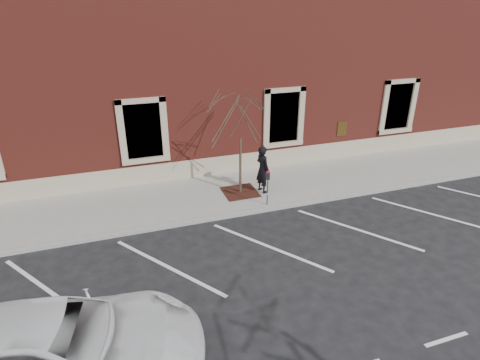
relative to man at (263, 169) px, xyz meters
name	(u,v)px	position (x,y,z in m)	size (l,w,h in m)	color
ground	(245,214)	(-1.16, -1.28, -1.09)	(120.00, 120.00, 0.00)	#28282B
sidewalk_near	(231,192)	(-1.16, 0.47, -1.01)	(40.00, 3.50, 0.15)	#A3A299
curb_near	(246,213)	(-1.16, -1.33, -1.01)	(40.00, 0.12, 0.15)	#9E9E99
parking_stripes	(269,247)	(-1.16, -3.48, -1.08)	(28.00, 4.40, 0.01)	silver
building_civic	(193,69)	(-1.16, 6.46, 2.91)	(40.00, 8.62, 8.00)	maroon
man	(263,169)	(0.00, 0.00, 0.00)	(0.68, 0.45, 1.88)	black
parking_meter	(268,182)	(-0.25, -1.12, 0.00)	(0.12, 0.09, 1.35)	#595B60
tree_grate	(240,192)	(-0.85, 0.18, -0.92)	(1.30, 1.30, 0.03)	#401C14
sapling	(240,122)	(-0.85, 0.18, 1.92)	(2.45, 2.45, 4.09)	#4B3A2E
white_truck	(55,350)	(-7.03, -6.58, -0.27)	(2.72, 5.90, 1.64)	silver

